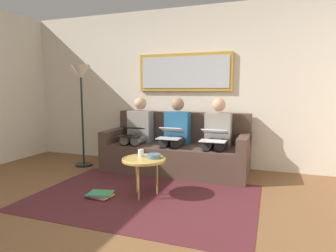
% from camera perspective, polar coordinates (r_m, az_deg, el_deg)
% --- Properties ---
extents(ground_plane, '(6.00, 5.20, 0.10)m').
position_cam_1_polar(ground_plane, '(2.89, -12.12, -20.03)').
color(ground_plane, brown).
extents(wall_rear, '(6.00, 0.12, 2.60)m').
position_cam_1_polar(wall_rear, '(4.97, 3.51, 7.50)').
color(wall_rear, beige).
rests_on(wall_rear, ground_plane).
extents(area_rug, '(2.60, 1.80, 0.01)m').
position_cam_1_polar(area_rug, '(3.55, -4.73, -13.64)').
color(area_rug, '#4C1E23').
rests_on(area_rug, ground_plane).
extents(couch, '(2.20, 0.90, 0.90)m').
position_cam_1_polar(couch, '(4.61, 1.75, -4.83)').
color(couch, '#4C382D').
rests_on(couch, ground_plane).
extents(framed_mirror, '(1.58, 0.05, 0.61)m').
position_cam_1_polar(framed_mirror, '(4.89, 3.22, 10.45)').
color(framed_mirror, '#B7892D').
extents(coffee_table, '(0.52, 0.52, 0.46)m').
position_cam_1_polar(coffee_table, '(3.48, -4.72, -6.68)').
color(coffee_table, tan).
rests_on(coffee_table, ground_plane).
extents(cup, '(0.07, 0.07, 0.09)m').
position_cam_1_polar(cup, '(3.58, -5.32, -5.27)').
color(cup, silver).
rests_on(cup, coffee_table).
extents(bowl, '(0.16, 0.16, 0.05)m').
position_cam_1_polar(bowl, '(3.50, -2.78, -5.89)').
color(bowl, slate).
rests_on(bowl, coffee_table).
extents(person_left, '(0.38, 0.58, 1.14)m').
position_cam_1_polar(person_left, '(4.34, 9.56, -1.67)').
color(person_left, gray).
rests_on(person_left, couch).
extents(laptop_white, '(0.36, 0.37, 0.16)m').
position_cam_1_polar(laptop_white, '(4.11, 8.99, -1.87)').
color(laptop_white, white).
extents(person_middle, '(0.38, 0.58, 1.14)m').
position_cam_1_polar(person_middle, '(4.49, 1.49, -1.28)').
color(person_middle, '#235B84').
rests_on(person_middle, couch).
extents(laptop_silver, '(0.34, 0.36, 0.16)m').
position_cam_1_polar(laptop_silver, '(4.27, 0.51, -1.50)').
color(laptop_silver, silver).
extents(person_right, '(0.38, 0.58, 1.14)m').
position_cam_1_polar(person_right, '(4.73, -5.90, -0.90)').
color(person_right, gray).
rests_on(person_right, couch).
extents(laptop_black, '(0.33, 0.34, 0.14)m').
position_cam_1_polar(laptop_black, '(4.50, -7.26, -1.07)').
color(laptop_black, black).
extents(magazine_stack, '(0.33, 0.27, 0.05)m').
position_cam_1_polar(magazine_stack, '(3.62, -13.16, -12.96)').
color(magazine_stack, red).
rests_on(magazine_stack, ground_plane).
extents(standing_lamp, '(0.32, 0.32, 1.66)m').
position_cam_1_polar(standing_lamp, '(4.98, -16.62, 8.05)').
color(standing_lamp, black).
rests_on(standing_lamp, ground_plane).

